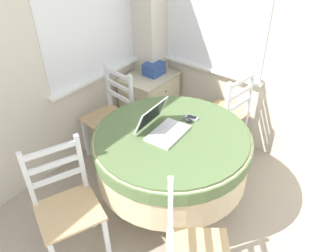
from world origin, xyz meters
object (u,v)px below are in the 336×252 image
(dining_chair_near_right_window, at_px, (225,115))
(laptop, at_px, (162,127))
(storage_box, at_px, (154,69))
(round_dining_table, at_px, (172,151))
(cell_phone, at_px, (192,117))
(dining_chair_near_back_window, at_px, (111,117))
(dining_chair_left_flank, at_px, (67,207))
(computer_mouse, at_px, (188,120))
(corner_cabinet, at_px, (150,101))

(dining_chair_near_right_window, bearing_deg, laptop, 173.72)
(laptop, height_order, storage_box, laptop)
(round_dining_table, bearing_deg, cell_phone, 0.34)
(laptop, height_order, dining_chair_near_back_window, laptop)
(cell_phone, bearing_deg, dining_chair_near_back_window, 96.70)
(round_dining_table, bearing_deg, storage_box, 45.10)
(dining_chair_near_back_window, distance_m, dining_chair_left_flank, 1.16)
(computer_mouse, xyz_separation_m, dining_chair_left_flank, (-1.04, 0.31, -0.30))
(dining_chair_near_back_window, distance_m, storage_box, 0.75)
(dining_chair_near_right_window, distance_m, dining_chair_left_flank, 1.74)
(corner_cabinet, distance_m, storage_box, 0.39)
(round_dining_table, relative_size, computer_mouse, 15.43)
(dining_chair_near_back_window, height_order, corner_cabinet, dining_chair_near_back_window)
(round_dining_table, distance_m, storage_box, 1.26)
(dining_chair_near_right_window, xyz_separation_m, storage_box, (0.01, 0.91, 0.25))
(computer_mouse, xyz_separation_m, storage_box, (0.68, 0.89, -0.05))
(dining_chair_near_right_window, distance_m, storage_box, 0.94)
(round_dining_table, bearing_deg, dining_chair_left_flank, 159.97)
(dining_chair_near_back_window, bearing_deg, corner_cabinet, 3.58)
(dining_chair_near_back_window, xyz_separation_m, corner_cabinet, (0.65, 0.04, -0.14))
(computer_mouse, bearing_deg, dining_chair_near_right_window, -1.33)
(round_dining_table, relative_size, dining_chair_left_flank, 1.34)
(dining_chair_near_back_window, bearing_deg, cell_phone, -83.30)
(dining_chair_left_flank, relative_size, storage_box, 4.51)
(round_dining_table, height_order, corner_cabinet, round_dining_table)
(storage_box, bearing_deg, cell_phone, -124.32)
(storage_box, bearing_deg, dining_chair_near_back_window, -178.40)
(cell_phone, bearing_deg, round_dining_table, -179.66)
(computer_mouse, xyz_separation_m, dining_chair_near_right_window, (0.67, -0.02, -0.30))
(computer_mouse, distance_m, corner_cabinet, 1.19)
(round_dining_table, height_order, dining_chair_near_back_window, dining_chair_near_back_window)
(dining_chair_near_right_window, bearing_deg, computer_mouse, 178.67)
(dining_chair_near_back_window, height_order, storage_box, dining_chair_near_back_window)
(computer_mouse, height_order, dining_chair_left_flank, dining_chair_left_flank)
(corner_cabinet, bearing_deg, cell_phone, -121.22)
(dining_chair_near_right_window, xyz_separation_m, dining_chair_left_flank, (-1.71, 0.32, 0.00))
(dining_chair_near_back_window, relative_size, dining_chair_left_flank, 1.00)
(round_dining_table, height_order, storage_box, storage_box)
(laptop, distance_m, dining_chair_left_flank, 0.90)
(cell_phone, xyz_separation_m, storage_box, (0.61, 0.89, -0.03))
(laptop, xyz_separation_m, storage_box, (0.91, 0.81, -0.08))
(computer_mouse, bearing_deg, storage_box, 52.87)
(computer_mouse, distance_m, dining_chair_near_right_window, 0.73)
(computer_mouse, relative_size, dining_chair_left_flank, 0.09)
(cell_phone, bearing_deg, laptop, 165.60)
(laptop, bearing_deg, dining_chair_near_right_window, -6.28)
(cell_phone, distance_m, corner_cabinet, 1.14)
(dining_chair_near_back_window, distance_m, dining_chair_near_right_window, 1.13)
(corner_cabinet, bearing_deg, dining_chair_near_right_window, -87.04)
(dining_chair_left_flank, bearing_deg, dining_chair_near_right_window, -10.68)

